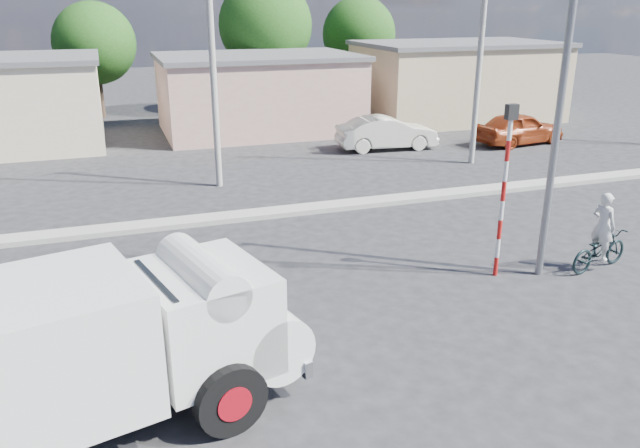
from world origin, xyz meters
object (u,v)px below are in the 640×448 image
object	(u,v)px
truck	(95,348)
traffic_pole	(505,177)
car_red	(520,128)
car_cream	(387,133)
bicycle	(599,250)
streetlight	(558,78)
cyclist	(601,237)

from	to	relation	value
truck	traffic_pole	distance (m)	10.12
car_red	traffic_pole	xyz separation A→B (m)	(-10.07, -13.10, 1.81)
car_cream	car_red	world-z (taller)	car_red
truck	bicycle	xyz separation A→B (m)	(12.30, 2.67, -0.99)
car_red	car_cream	bearing A→B (deg)	73.13
bicycle	traffic_pole	size ratio (longest dim) A/B	0.46
car_red	streetlight	distance (m)	16.75
traffic_pole	streetlight	size ratio (longest dim) A/B	0.48
cyclist	traffic_pole	world-z (taller)	traffic_pole
cyclist	traffic_pole	distance (m)	3.28
car_red	truck	bearing A→B (deg)	122.11
cyclist	car_cream	distance (m)	14.71
bicycle	traffic_pole	world-z (taller)	traffic_pole
cyclist	streetlight	distance (m)	4.46
truck	traffic_pole	xyz separation A→B (m)	(9.55, 3.18, 1.08)
streetlight	traffic_pole	bearing A→B (deg)	162.27
truck	car_red	bearing A→B (deg)	25.42
truck	car_red	world-z (taller)	truck
bicycle	truck	bearing A→B (deg)	89.81
cyclist	car_red	xyz separation A→B (m)	(7.31, 13.61, -0.11)
bicycle	car_red	size ratio (longest dim) A/B	0.44
truck	streetlight	distance (m)	11.41
bicycle	cyclist	size ratio (longest dim) A/B	1.14
cyclist	car_cream	size ratio (longest dim) A/B	0.38
car_red	traffic_pole	size ratio (longest dim) A/B	1.05
car_red	streetlight	world-z (taller)	streetlight
bicycle	car_red	distance (m)	15.46
car_cream	traffic_pole	world-z (taller)	traffic_pole
bicycle	streetlight	distance (m)	4.79
car_red	traffic_pole	distance (m)	16.62
cyclist	traffic_pole	bearing A→B (deg)	67.06
car_red	cyclist	bearing A→B (deg)	144.17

